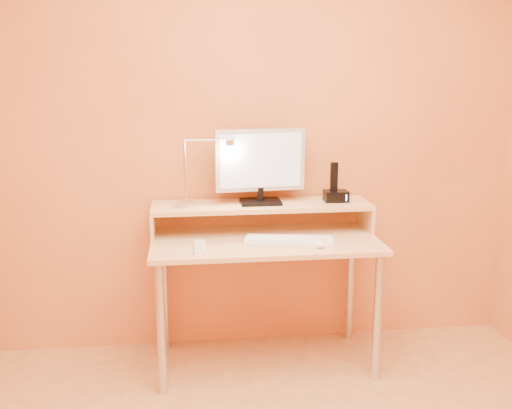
{
  "coord_description": "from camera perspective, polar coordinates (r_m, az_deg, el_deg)",
  "views": [
    {
      "loc": [
        -0.4,
        -1.75,
        1.59
      ],
      "look_at": [
        -0.05,
        1.13,
        0.92
      ],
      "focal_mm": 40.71,
      "sensor_mm": 36.0,
      "label": 1
    }
  ],
  "objects": [
    {
      "name": "keyboard",
      "position": [
        3.0,
        3.26,
        -3.67
      ],
      "size": [
        0.48,
        0.23,
        0.02
      ],
      "primitive_type": "cube",
      "rotation": [
        0.0,
        0.0,
        -0.19
      ],
      "color": "silver",
      "rests_on": "desk_lower"
    },
    {
      "name": "lamp_head",
      "position": [
        3.08,
        -2.58,
        6.09
      ],
      "size": [
        0.04,
        0.04,
        0.03
      ],
      "primitive_type": "cylinder",
      "color": "silver",
      "rests_on": "lamp_arm"
    },
    {
      "name": "monitor_back",
      "position": [
        3.17,
        0.36,
        4.45
      ],
      "size": [
        0.44,
        0.06,
        0.29
      ],
      "primitive_type": "cube",
      "rotation": [
        0.0,
        0.0,
        0.1
      ],
      "color": "black",
      "rests_on": "monitor_panel"
    },
    {
      "name": "desk_leg_br",
      "position": [
        3.54,
        9.25,
        -7.71
      ],
      "size": [
        0.04,
        0.04,
        0.69
      ],
      "primitive_type": "cylinder",
      "color": "silver",
      "rests_on": "floor"
    },
    {
      "name": "monitor_foot",
      "position": [
        3.18,
        0.43,
        0.28
      ],
      "size": [
        0.22,
        0.16,
        0.02
      ],
      "primitive_type": "cube",
      "color": "black",
      "rests_on": "desk_shelf"
    },
    {
      "name": "desk_shelf",
      "position": [
        3.19,
        0.55,
        -0.1
      ],
      "size": [
        1.2,
        0.3,
        0.02
      ],
      "primitive_type": "cube",
      "color": "tan",
      "rests_on": "desk_lower"
    },
    {
      "name": "phone_dock",
      "position": [
        3.26,
        7.87,
        0.83
      ],
      "size": [
        0.13,
        0.1,
        0.06
      ],
      "primitive_type": "cube",
      "rotation": [
        0.0,
        0.0,
        -0.03
      ],
      "color": "black",
      "rests_on": "desk_shelf"
    },
    {
      "name": "mouse",
      "position": [
        2.96,
        6.31,
        -3.82
      ],
      "size": [
        0.08,
        0.11,
        0.04
      ],
      "primitive_type": "ellipsoid",
      "rotation": [
        0.0,
        0.0,
        -0.17
      ],
      "color": "white",
      "rests_on": "desk_lower"
    },
    {
      "name": "lamp_arm",
      "position": [
        3.07,
        -4.83,
        6.32
      ],
      "size": [
        0.24,
        0.01,
        0.01
      ],
      "primitive_type": "cylinder",
      "rotation": [
        0.0,
        1.57,
        0.0
      ],
      "color": "silver",
      "rests_on": "lamp_post"
    },
    {
      "name": "wall_back",
      "position": [
        3.29,
        0.17,
        7.07
      ],
      "size": [
        3.0,
        0.04,
        2.5
      ],
      "primitive_type": "cube",
      "color": "#DF8A46",
      "rests_on": "floor"
    },
    {
      "name": "desk_leg_bl",
      "position": [
        3.41,
        -8.99,
        -8.5
      ],
      "size": [
        0.04,
        0.04,
        0.69
      ],
      "primitive_type": "cylinder",
      "color": "silver",
      "rests_on": "floor"
    },
    {
      "name": "desk_leg_fl",
      "position": [
        2.96,
        -9.31,
        -12.04
      ],
      "size": [
        0.04,
        0.04,
        0.69
      ],
      "primitive_type": "cylinder",
      "color": "silver",
      "rests_on": "floor"
    },
    {
      "name": "desk_leg_fr",
      "position": [
        3.1,
        11.83,
        -10.9
      ],
      "size": [
        0.04,
        0.04,
        0.69
      ],
      "primitive_type": "cylinder",
      "color": "silver",
      "rests_on": "floor"
    },
    {
      "name": "shelf_riser_right",
      "position": [
        3.33,
        10.67,
        -1.16
      ],
      "size": [
        0.02,
        0.3,
        0.14
      ],
      "primitive_type": "cube",
      "color": "tan",
      "rests_on": "desk_lower"
    },
    {
      "name": "lamp_bulb",
      "position": [
        3.08,
        -2.58,
        5.79
      ],
      "size": [
        0.03,
        0.03,
        0.0
      ],
      "primitive_type": "cylinder",
      "color": "#FFEAC6",
      "rests_on": "lamp_head"
    },
    {
      "name": "shelf_riser_left",
      "position": [
        3.19,
        -10.06,
        -1.79
      ],
      "size": [
        0.02,
        0.3,
        0.14
      ],
      "primitive_type": "cube",
      "color": "tan",
      "rests_on": "desk_lower"
    },
    {
      "name": "monitor_panel",
      "position": [
        3.15,
        0.42,
        4.38
      ],
      "size": [
        0.49,
        0.08,
        0.34
      ],
      "primitive_type": "cube",
      "rotation": [
        0.0,
        0.0,
        0.1
      ],
      "color": "#BABABF",
      "rests_on": "monitor_neck"
    },
    {
      "name": "monitor_screen",
      "position": [
        3.13,
        0.46,
        4.33
      ],
      "size": [
        0.45,
        0.05,
        0.29
      ],
      "primitive_type": "cube",
      "rotation": [
        0.0,
        0.0,
        0.1
      ],
      "color": "silver",
      "rests_on": "monitor_panel"
    },
    {
      "name": "remote_control",
      "position": [
        2.92,
        -5.55,
        -4.19
      ],
      "size": [
        0.05,
        0.2,
        0.02
      ],
      "primitive_type": "cube",
      "rotation": [
        0.0,
        0.0,
        -0.01
      ],
      "color": "silver",
      "rests_on": "desk_lower"
    },
    {
      "name": "lamp_post",
      "position": [
        3.09,
        -7.0,
        3.23
      ],
      "size": [
        0.01,
        0.01,
        0.33
      ],
      "primitive_type": "cylinder",
      "color": "silver",
      "rests_on": "lamp_base"
    },
    {
      "name": "desk_lower",
      "position": [
        3.08,
        0.9,
        -3.62
      ],
      "size": [
        1.2,
        0.6,
        0.02
      ],
      "primitive_type": "cube",
      "color": "tan",
      "rests_on": "floor"
    },
    {
      "name": "phone_led",
      "position": [
        3.22,
        8.87,
        0.66
      ],
      "size": [
        0.01,
        0.0,
        0.04
      ],
      "primitive_type": "cube",
      "color": "#1E72FF",
      "rests_on": "phone_dock"
    },
    {
      "name": "lamp_base",
      "position": [
        3.13,
        -6.91,
        0.02
      ],
      "size": [
        0.1,
        0.1,
        0.02
      ],
      "primitive_type": "cylinder",
      "color": "silver",
      "rests_on": "desk_shelf"
    },
    {
      "name": "phone_handset",
      "position": [
        3.23,
        7.67,
        2.73
      ],
      "size": [
        0.04,
        0.03,
        0.16
      ],
      "primitive_type": "cube",
      "rotation": [
        0.0,
        0.0,
        -0.03
      ],
      "color": "black",
      "rests_on": "phone_dock"
    },
    {
      "name": "monitor_neck",
      "position": [
        3.17,
        0.43,
        1.05
      ],
      "size": [
        0.04,
        0.04,
        0.07
      ],
      "primitive_type": "cylinder",
      "color": "black",
      "rests_on": "monitor_foot"
    }
  ]
}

